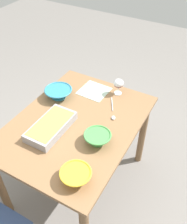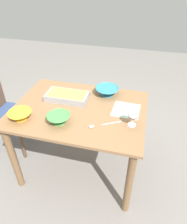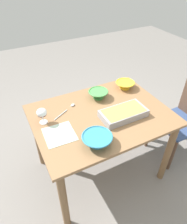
{
  "view_description": "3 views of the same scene",
  "coord_description": "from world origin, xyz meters",
  "px_view_note": "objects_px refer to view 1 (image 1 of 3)",
  "views": [
    {
      "loc": [
        -1.16,
        -0.8,
        2.1
      ],
      "look_at": [
        0.14,
        -0.07,
        0.8
      ],
      "focal_mm": 41.53,
      "sensor_mm": 36.0,
      "label": 1
    },
    {
      "loc": [
        0.49,
        -1.41,
        1.81
      ],
      "look_at": [
        0.16,
        -0.1,
        0.83
      ],
      "focal_mm": 32.71,
      "sensor_mm": 36.0,
      "label": 2
    },
    {
      "loc": [
        0.69,
        1.21,
        1.9
      ],
      "look_at": [
        0.08,
        0.02,
        0.84
      ],
      "focal_mm": 33.19,
      "sensor_mm": 36.0,
      "label": 3
    }
  ],
  "objects_px": {
    "serving_bowl": "(58,93)",
    "dining_table": "(77,134)",
    "wine_glass": "(119,84)",
    "casserole_dish": "(51,126)",
    "mixing_bowl": "(97,138)",
    "serving_spoon": "(113,112)",
    "small_bowl": "(76,175)",
    "napkin": "(94,91)"
  },
  "relations": [
    {
      "from": "serving_bowl",
      "to": "dining_table",
      "type": "bearing_deg",
      "value": -123.85
    },
    {
      "from": "wine_glass",
      "to": "casserole_dish",
      "type": "height_order",
      "value": "wine_glass"
    },
    {
      "from": "wine_glass",
      "to": "serving_bowl",
      "type": "height_order",
      "value": "wine_glass"
    },
    {
      "from": "mixing_bowl",
      "to": "serving_bowl",
      "type": "xyz_separation_m",
      "value": [
        0.29,
        0.52,
        0.0
      ]
    },
    {
      "from": "mixing_bowl",
      "to": "serving_spoon",
      "type": "relative_size",
      "value": 0.77
    },
    {
      "from": "small_bowl",
      "to": "napkin",
      "type": "bearing_deg",
      "value": 22.15
    },
    {
      "from": "wine_glass",
      "to": "mixing_bowl",
      "type": "bearing_deg",
      "value": -168.71
    },
    {
      "from": "wine_glass",
      "to": "casserole_dish",
      "type": "xyz_separation_m",
      "value": [
        -0.63,
        0.23,
        -0.06
      ]
    },
    {
      "from": "wine_glass",
      "to": "serving_bowl",
      "type": "xyz_separation_m",
      "value": [
        -0.28,
        0.41,
        -0.05
      ]
    },
    {
      "from": "serving_bowl",
      "to": "napkin",
      "type": "xyz_separation_m",
      "value": [
        0.21,
        -0.22,
        -0.04
      ]
    },
    {
      "from": "dining_table",
      "to": "serving_bowl",
      "type": "height_order",
      "value": "serving_bowl"
    },
    {
      "from": "mixing_bowl",
      "to": "serving_bowl",
      "type": "relative_size",
      "value": 0.83
    },
    {
      "from": "wine_glass",
      "to": "small_bowl",
      "type": "bearing_deg",
      "value": -170.8
    },
    {
      "from": "wine_glass",
      "to": "napkin",
      "type": "height_order",
      "value": "wine_glass"
    },
    {
      "from": "casserole_dish",
      "to": "serving_bowl",
      "type": "xyz_separation_m",
      "value": [
        0.34,
        0.18,
        0.01
      ]
    },
    {
      "from": "mixing_bowl",
      "to": "casserole_dish",
      "type": "bearing_deg",
      "value": 99.23
    },
    {
      "from": "dining_table",
      "to": "wine_glass",
      "type": "height_order",
      "value": "wine_glass"
    },
    {
      "from": "wine_glass",
      "to": "mixing_bowl",
      "type": "xyz_separation_m",
      "value": [
        -0.57,
        -0.11,
        -0.05
      ]
    },
    {
      "from": "mixing_bowl",
      "to": "small_bowl",
      "type": "xyz_separation_m",
      "value": [
        -0.33,
        -0.03,
        -0.0
      ]
    },
    {
      "from": "mixing_bowl",
      "to": "napkin",
      "type": "distance_m",
      "value": 0.59
    },
    {
      "from": "casserole_dish",
      "to": "napkin",
      "type": "relative_size",
      "value": 1.66
    },
    {
      "from": "casserole_dish",
      "to": "mixing_bowl",
      "type": "height_order",
      "value": "mixing_bowl"
    },
    {
      "from": "casserole_dish",
      "to": "mixing_bowl",
      "type": "distance_m",
      "value": 0.35
    },
    {
      "from": "serving_spoon",
      "to": "napkin",
      "type": "distance_m",
      "value": 0.32
    },
    {
      "from": "casserole_dish",
      "to": "small_bowl",
      "type": "height_order",
      "value": "small_bowl"
    },
    {
      "from": "wine_glass",
      "to": "napkin",
      "type": "xyz_separation_m",
      "value": [
        -0.07,
        0.19,
        -0.09
      ]
    },
    {
      "from": "casserole_dish",
      "to": "small_bowl",
      "type": "xyz_separation_m",
      "value": [
        -0.27,
        -0.38,
        0.0
      ]
    },
    {
      "from": "dining_table",
      "to": "casserole_dish",
      "type": "height_order",
      "value": "casserole_dish"
    },
    {
      "from": "serving_bowl",
      "to": "serving_spoon",
      "type": "distance_m",
      "value": 0.49
    },
    {
      "from": "serving_spoon",
      "to": "casserole_dish",
      "type": "bearing_deg",
      "value": 140.93
    },
    {
      "from": "wine_glass",
      "to": "serving_spoon",
      "type": "bearing_deg",
      "value": -163.3
    },
    {
      "from": "casserole_dish",
      "to": "serving_spoon",
      "type": "distance_m",
      "value": 0.49
    },
    {
      "from": "mixing_bowl",
      "to": "napkin",
      "type": "bearing_deg",
      "value": 31.32
    },
    {
      "from": "casserole_dish",
      "to": "serving_bowl",
      "type": "bearing_deg",
      "value": 27.13
    },
    {
      "from": "napkin",
      "to": "mixing_bowl",
      "type": "bearing_deg",
      "value": -148.68
    },
    {
      "from": "mixing_bowl",
      "to": "serving_bowl",
      "type": "distance_m",
      "value": 0.6
    },
    {
      "from": "mixing_bowl",
      "to": "wine_glass",
      "type": "bearing_deg",
      "value": 11.29
    },
    {
      "from": "dining_table",
      "to": "napkin",
      "type": "distance_m",
      "value": 0.43
    },
    {
      "from": "small_bowl",
      "to": "serving_spoon",
      "type": "relative_size",
      "value": 0.79
    },
    {
      "from": "wine_glass",
      "to": "mixing_bowl",
      "type": "relative_size",
      "value": 0.73
    },
    {
      "from": "dining_table",
      "to": "serving_bowl",
      "type": "distance_m",
      "value": 0.39
    },
    {
      "from": "dining_table",
      "to": "napkin",
      "type": "height_order",
      "value": "napkin"
    }
  ]
}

